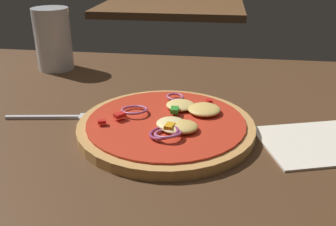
# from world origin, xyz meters

# --- Properties ---
(dining_table) EXTENTS (1.44, 0.85, 0.03)m
(dining_table) POSITION_xyz_m (0.00, 0.00, 0.01)
(dining_table) COLOR #4C301C
(dining_table) RESTS_ON ground
(pizza) EXTENTS (0.25, 0.25, 0.03)m
(pizza) POSITION_xyz_m (-0.01, 0.03, 0.04)
(pizza) COLOR tan
(pizza) RESTS_ON dining_table
(fork) EXTENTS (0.17, 0.04, 0.01)m
(fork) POSITION_xyz_m (-0.17, 0.05, 0.03)
(fork) COLOR silver
(fork) RESTS_ON dining_table
(beer_glass) EXTENTS (0.08, 0.08, 0.13)m
(beer_glass) POSITION_xyz_m (-0.29, 0.29, 0.09)
(beer_glass) COLOR silver
(beer_glass) RESTS_ON dining_table
(napkin) EXTENTS (0.18, 0.16, 0.00)m
(napkin) POSITION_xyz_m (0.20, 0.02, 0.03)
(napkin) COLOR silver
(napkin) RESTS_ON dining_table
(background_table) EXTENTS (0.64, 0.50, 0.03)m
(background_table) POSITION_xyz_m (-0.16, 1.26, 0.01)
(background_table) COLOR brown
(background_table) RESTS_ON ground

